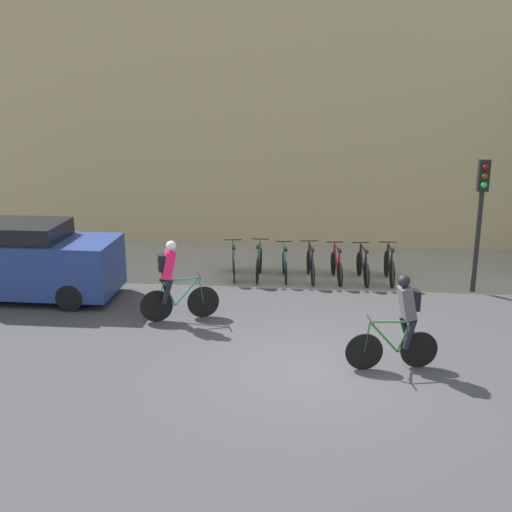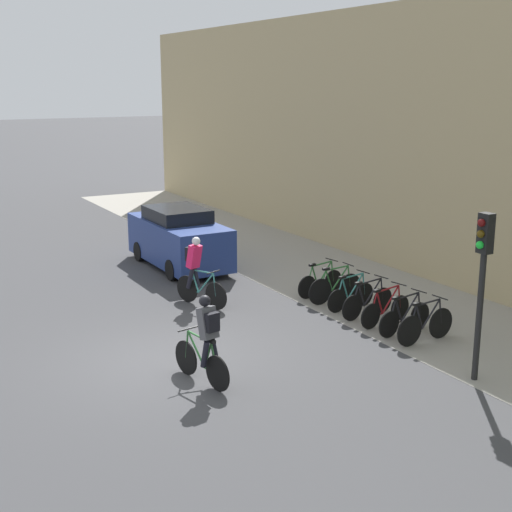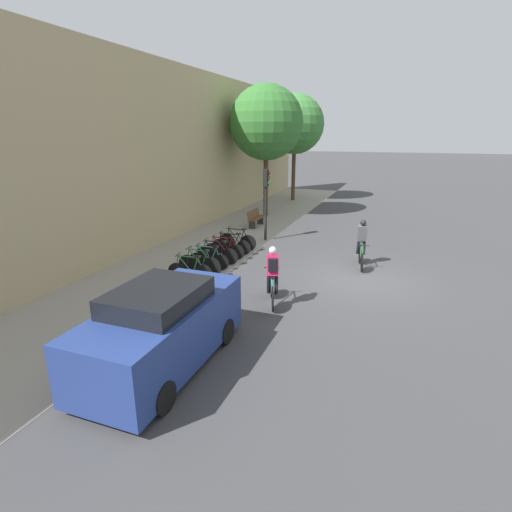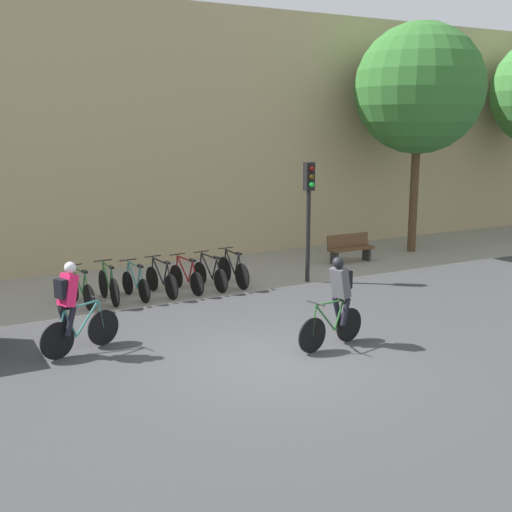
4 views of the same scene
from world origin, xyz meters
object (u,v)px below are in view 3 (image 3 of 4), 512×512
at_px(parked_bike_6, 238,241).
at_px(traffic_light_pole, 266,192).
at_px(parked_car, 163,328).
at_px(parked_bike_0, 190,271).
at_px(parked_bike_3, 217,254).
at_px(cyclist_grey, 362,242).
at_px(parked_bike_1, 200,264).
at_px(parked_bike_5, 231,245).
at_px(parked_bike_2, 209,259).
at_px(parked_bike_4, 224,250).
at_px(bench, 255,218).
at_px(cyclist_pink, 272,275).

relative_size(parked_bike_6, traffic_light_pole, 0.51).
height_order(parked_bike_6, parked_car, parked_car).
bearing_deg(parked_bike_0, parked_bike_3, -0.03).
bearing_deg(cyclist_grey, parked_bike_1, 120.64).
relative_size(parked_bike_5, parked_bike_6, 1.00).
bearing_deg(parked_bike_3, parked_bike_6, 0.05).
bearing_deg(traffic_light_pole, cyclist_grey, -116.73).
bearing_deg(parked_bike_5, parked_bike_2, 179.98).
bearing_deg(parked_bike_2, parked_bike_4, -0.02).
relative_size(parked_bike_5, traffic_light_pole, 0.51).
bearing_deg(parked_bike_4, parked_bike_3, 180.00).
distance_m(parked_bike_5, bench, 5.33).
distance_m(cyclist_grey, parked_bike_6, 5.25).
bearing_deg(cyclist_pink, parked_bike_6, 32.94).
distance_m(parked_bike_6, parked_car, 9.06).
bearing_deg(parked_bike_3, parked_bike_2, 179.96).
xyz_separation_m(parked_bike_4, bench, (5.93, 0.91, 0.08)).
relative_size(parked_bike_0, parked_bike_2, 1.01).
relative_size(cyclist_grey, bench, 1.14).
distance_m(parked_bike_4, parked_bike_5, 0.68).
height_order(parked_bike_4, parked_car, parked_car).
relative_size(parked_bike_3, traffic_light_pole, 0.51).
bearing_deg(parked_bike_0, parked_bike_5, -0.02).
height_order(parked_bike_0, parked_bike_3, parked_bike_3).
relative_size(parked_bike_1, parked_bike_4, 1.02).
xyz_separation_m(cyclist_pink, parked_bike_0, (0.91, 3.24, -0.56)).
relative_size(cyclist_grey, parked_bike_1, 1.07).
xyz_separation_m(cyclist_pink, parked_bike_5, (4.32, 3.24, -0.56)).
distance_m(cyclist_grey, parked_car, 9.06).
bearing_deg(cyclist_pink, cyclist_grey, -22.87).
relative_size(traffic_light_pole, parked_car, 0.77).
relative_size(cyclist_pink, parked_car, 0.42).
bearing_deg(traffic_light_pole, parked_bike_4, 170.33).
bearing_deg(parked_bike_2, traffic_light_pole, -6.93).
height_order(cyclist_pink, parked_bike_2, cyclist_pink).
height_order(parked_bike_1, parked_bike_4, parked_bike_1).
xyz_separation_m(parked_bike_4, traffic_light_pole, (3.38, -0.58, 1.91)).
height_order(cyclist_pink, parked_bike_4, cyclist_pink).
relative_size(parked_bike_4, traffic_light_pole, 0.50).
distance_m(parked_bike_2, parked_bike_6, 2.72).
relative_size(cyclist_pink, traffic_light_pole, 0.55).
height_order(cyclist_pink, cyclist_grey, cyclist_pink).
relative_size(parked_bike_2, parked_bike_3, 0.92).
relative_size(parked_bike_0, traffic_light_pole, 0.48).
relative_size(parked_bike_4, parked_bike_6, 0.98).
distance_m(parked_bike_5, parked_bike_6, 0.68).
distance_m(parked_bike_0, parked_bike_2, 1.36).
bearing_deg(traffic_light_pole, parked_bike_3, 171.93).
bearing_deg(parked_bike_1, parked_bike_4, -0.05).
relative_size(cyclist_pink, parked_bike_6, 1.08).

